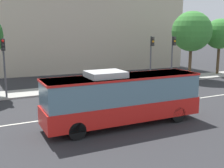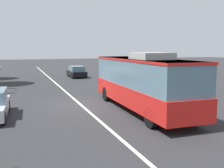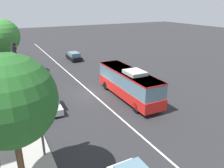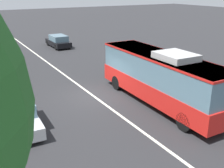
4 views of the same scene
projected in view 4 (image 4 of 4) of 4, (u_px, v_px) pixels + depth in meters
name	position (u px, v px, depth m)	size (l,w,h in m)	color
ground_plane	(94.00, 96.00, 18.25)	(160.00, 160.00, 0.00)	#28282B
lane_centre_line	(94.00, 96.00, 18.24)	(76.00, 0.16, 0.01)	silver
transit_bus	(161.00, 76.00, 16.55)	(10.04, 2.69, 3.46)	red
sedan_black	(58.00, 41.00, 32.92)	(4.50, 1.83, 1.46)	black
sedan_silver	(17.00, 114.00, 13.98)	(4.57, 1.99, 1.46)	#B7BABF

